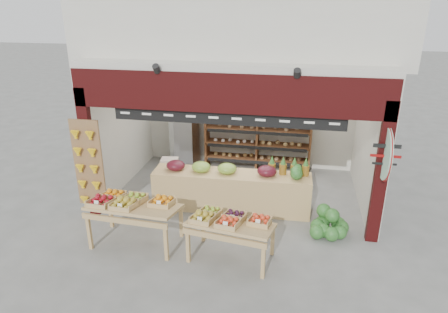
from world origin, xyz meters
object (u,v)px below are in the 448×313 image
back_shelving (258,132)px  display_table_left (130,204)px  display_table_right (228,221)px  refrigerator (186,134)px  mid_counter (231,189)px  watermelon_pile (329,225)px  cardboard_stack (179,175)px

back_shelving → display_table_left: size_ratio=1.68×
back_shelving → display_table_right: 3.92m
refrigerator → mid_counter: 2.75m
mid_counter → display_table_right: 1.74m
mid_counter → watermelon_pile: mid_counter is taller
back_shelving → refrigerator: bearing=179.4°
back_shelving → cardboard_stack: (-1.73, -1.26, -0.79)m
mid_counter → display_table_right: (0.25, -1.70, 0.25)m
display_table_left → display_table_right: display_table_left is taller
back_shelving → cardboard_stack: bearing=-143.9°
refrigerator → watermelon_pile: bearing=-21.9°
mid_counter → display_table_left: (-1.57, -1.55, 0.32)m
cardboard_stack → back_shelving: bearing=36.1°
watermelon_pile → refrigerator: bearing=141.2°
refrigerator → display_table_left: bearing=-73.0°
refrigerator → display_table_right: (1.83, -3.92, -0.14)m
back_shelving → refrigerator: back_shelving is taller
mid_counter → cardboard_stack: bearing=146.7°
refrigerator → display_table_right: bearing=-48.2°
back_shelving → cardboard_stack: 2.28m
refrigerator → watermelon_pile: (3.57, -2.86, -0.65)m
refrigerator → display_table_left: refrigerator is taller
display_table_left → display_table_right: bearing=-4.8°
refrigerator → display_table_right: refrigerator is taller
display_table_right → watermelon_pile: display_table_right is taller
refrigerator → watermelon_pile: refrigerator is taller
back_shelving → watermelon_pile: back_shelving is taller
back_shelving → watermelon_pile: 3.41m
mid_counter → refrigerator: bearing=125.4°
cardboard_stack → watermelon_pile: size_ratio=1.38×
refrigerator → display_table_left: 3.77m
watermelon_pile → cardboard_stack: bearing=155.2°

